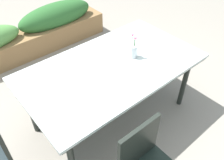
% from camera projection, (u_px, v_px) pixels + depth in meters
% --- Properties ---
extents(ground_plane, '(12.00, 12.00, 0.00)m').
position_uv_depth(ground_plane, '(111.00, 122.00, 2.77)').
color(ground_plane, gray).
extents(dining_table, '(1.81, 1.03, 0.76)m').
position_uv_depth(dining_table, '(112.00, 70.00, 2.38)').
color(dining_table, silver).
rests_on(dining_table, ground).
extents(flower_vase, '(0.08, 0.08, 0.27)m').
position_uv_depth(flower_vase, '(133.00, 50.00, 2.40)').
color(flower_vase, silver).
rests_on(flower_vase, dining_table).
extents(planter_box, '(2.80, 0.44, 0.67)m').
position_uv_depth(planter_box, '(22.00, 37.00, 3.60)').
color(planter_box, olive).
rests_on(planter_box, ground).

